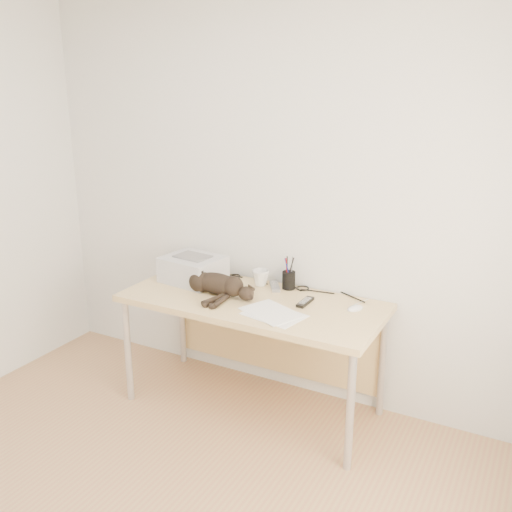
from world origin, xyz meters
The scene contains 11 objects.
wall_back centered at (0.00, 1.75, 1.30)m, with size 3.50×3.50×0.00m, color silver.
desk centered at (0.00, 1.48, 0.61)m, with size 1.60×0.70×0.74m.
printer centered at (-0.50, 1.50, 0.82)m, with size 0.40×0.35×0.18m.
papers centered at (0.21, 1.25, 0.74)m, with size 0.42×0.35×0.01m.
cat centered at (-0.25, 1.36, 0.80)m, with size 0.63×0.30×0.14m.
mug centered at (-0.07, 1.63, 0.79)m, with size 0.11×0.11×0.10m, color silver.
pen_cup centered at (0.12, 1.66, 0.80)m, with size 0.08×0.08×0.21m.
remote_grey centered at (0.03, 1.64, 0.75)m, with size 0.05×0.18×0.02m, color slate.
remote_black centered at (0.31, 1.48, 0.75)m, with size 0.05×0.17×0.02m, color black.
mouse centered at (0.61, 1.54, 0.76)m, with size 0.07×0.11×0.04m, color white.
cable_tangle centered at (0.00, 1.70, 0.75)m, with size 1.36×0.09×0.01m, color black, non-canonical shape.
Camera 1 is at (1.55, -1.45, 2.02)m, focal length 40.00 mm.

